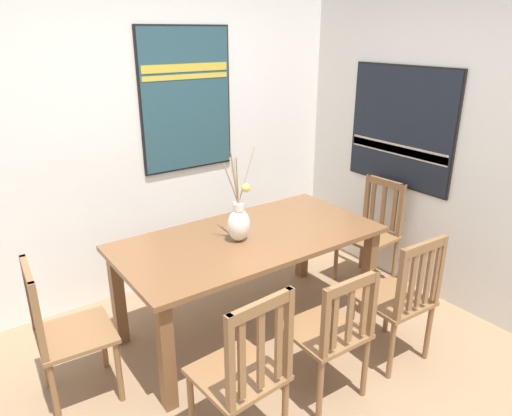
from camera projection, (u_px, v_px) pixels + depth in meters
ground_plane at (287, 405)px, 2.83m from camera, size 6.40×6.40×0.03m
wall_back at (145, 131)px, 3.77m from camera, size 6.40×0.12×2.70m
wall_side at (493, 143)px, 3.36m from camera, size 0.12×6.40×2.70m
dining_table at (249, 249)px, 3.33m from camera, size 1.86×0.93×0.75m
centerpiece_vase at (239, 222)px, 3.18m from camera, size 0.27×0.21×0.65m
chair_0 at (331, 332)px, 2.74m from camera, size 0.43×0.43×0.87m
chair_1 at (372, 231)px, 4.08m from camera, size 0.44×0.44×0.91m
chair_2 at (401, 297)px, 3.05m from camera, size 0.44×0.44×0.92m
chair_3 at (63, 331)px, 2.71m from camera, size 0.45×0.45×0.92m
chair_4 at (244, 372)px, 2.38m from camera, size 0.45×0.45×0.96m
painting_on_back_wall at (186, 100)px, 3.83m from camera, size 0.82×0.05×1.15m
painting_on_side_wall at (401, 127)px, 3.90m from camera, size 0.05×1.03×1.00m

